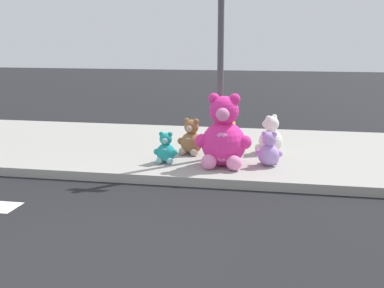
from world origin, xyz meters
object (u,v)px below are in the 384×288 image
Objects in this scene: plush_pink_large at (224,137)px; plush_yellow at (228,135)px; plush_white at (270,137)px; sign_pole at (220,62)px; plush_lavender at (269,152)px; plush_teal at (166,150)px; plush_brown at (191,140)px.

plush_pink_large reaches higher than plush_yellow.
sign_pole is at bearing -146.13° from plush_white.
sign_pole is 1.35m from plush_pink_large.
sign_pole is 1.76m from plush_lavender.
sign_pole is 5.21× the size of plush_yellow.
plush_teal is (-1.72, -1.13, -0.07)m from plush_white.
plush_yellow reaches higher than plush_teal.
plush_yellow is at bearing 46.69° from plush_brown.
plush_yellow is at bearing 86.02° from sign_pole.
plush_yellow is 1.48m from plush_lavender.
plush_yellow is 1.63m from plush_teal.
plush_lavender is at bearing -55.56° from plush_yellow.
plush_brown reaches higher than plush_lavender.
sign_pole is 5.40× the size of plush_lavender.
plush_yellow is (0.06, 0.81, -1.45)m from sign_pole.
plush_pink_large reaches higher than plush_brown.
plush_brown reaches higher than plush_teal.
plush_white is at bearing 33.87° from sign_pole.
plush_white reaches higher than plush_brown.
plush_white is at bearing -15.68° from plush_yellow.
plush_yellow is (-0.81, 0.23, -0.04)m from plush_white.
plush_teal is at bearing -147.54° from sign_pole.
plush_brown is at bearing 163.31° from sign_pole.
plush_white is 2.06m from plush_teal.
plush_white is 0.84m from plush_yellow.
plush_lavender is (0.75, 0.17, -0.25)m from plush_pink_large.
plush_brown is 0.77m from plush_teal.
sign_pole is at bearing 155.26° from plush_lavender.
plush_brown is 1.12× the size of plush_lavender.
plush_teal is (-1.75, -0.13, -0.02)m from plush_lavender.
plush_pink_large is at bearing -86.32° from plush_yellow.
plush_brown is 1.56m from plush_lavender.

